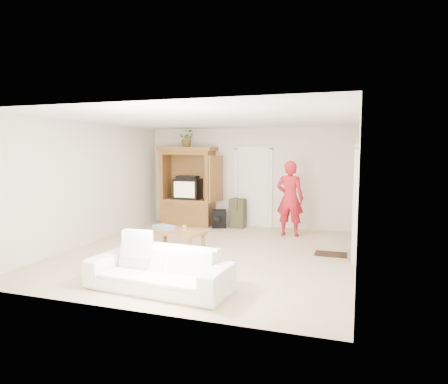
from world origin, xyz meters
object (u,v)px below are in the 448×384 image
(sofa, at_px, (159,269))
(coffee_table, at_px, (176,233))
(armoire, at_px, (189,191))
(man, at_px, (290,198))

(sofa, xyz_separation_m, coffee_table, (-0.73, 2.14, 0.06))
(armoire, distance_m, coffee_table, 2.93)
(man, height_order, coffee_table, man)
(armoire, xyz_separation_m, sofa, (1.64, -4.88, -0.60))
(sofa, relative_size, coffee_table, 1.70)
(man, distance_m, sofa, 4.49)
(armoire, xyz_separation_m, coffee_table, (0.91, -2.73, -0.54))
(armoire, distance_m, sofa, 5.18)
(man, xyz_separation_m, sofa, (-1.20, -4.29, -0.58))
(man, distance_m, coffee_table, 2.93)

